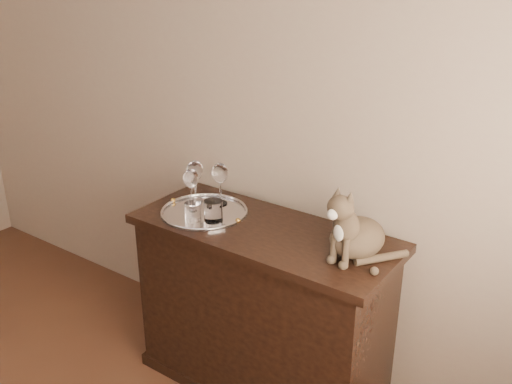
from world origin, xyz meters
TOP-DOWN VIEW (x-y plane):
  - wall_back at (0.00, 2.25)m, footprint 4.00×0.10m
  - sideboard at (0.60, 1.94)m, footprint 1.20×0.50m
  - tray at (0.29, 1.91)m, footprint 0.40×0.40m
  - wine_glass_a at (0.17, 1.99)m, footprint 0.08×0.08m
  - wine_glass_b at (0.29, 2.03)m, footprint 0.08×0.08m
  - wine_glass_c at (0.21, 1.92)m, footprint 0.07×0.07m
  - tumbler_a at (0.38, 1.86)m, footprint 0.09×0.09m
  - tumbler_b at (0.31, 1.81)m, footprint 0.07×0.07m
  - cat at (1.04, 1.96)m, footprint 0.36×0.34m

SIDE VIEW (x-z plane):
  - sideboard at x=0.60m, z-range 0.00..0.85m
  - tray at x=0.29m, z-range 0.85..0.86m
  - tumbler_b at x=0.31m, z-range 0.86..0.94m
  - tumbler_a at x=0.38m, z-range 0.86..0.95m
  - wine_glass_c at x=0.21m, z-range 0.86..1.05m
  - wine_glass_a at x=0.17m, z-range 0.86..1.06m
  - wine_glass_b at x=0.29m, z-range 0.86..1.06m
  - cat at x=1.04m, z-range 0.85..1.16m
  - wall_back at x=0.00m, z-range 0.00..2.70m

